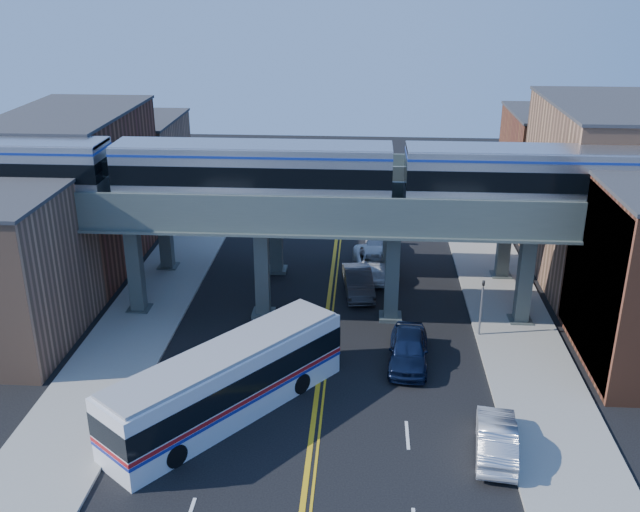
# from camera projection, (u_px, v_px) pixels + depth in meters

# --- Properties ---
(ground) EXTENTS (120.00, 120.00, 0.00)m
(ground) POSITION_uv_depth(u_px,v_px,m) (318.00, 386.00, 37.48)
(ground) COLOR black
(ground) RESTS_ON ground
(sidewalk_west) EXTENTS (5.00, 70.00, 0.16)m
(sidewalk_west) POSITION_uv_depth(u_px,v_px,m) (156.00, 297.00, 47.40)
(sidewalk_west) COLOR gray
(sidewalk_west) RESTS_ON ground
(sidewalk_east) EXTENTS (5.00, 70.00, 0.16)m
(sidewalk_east) POSITION_uv_depth(u_px,v_px,m) (506.00, 307.00, 46.00)
(sidewalk_east) COLOR gray
(sidewalk_east) RESTS_ON ground
(building_west_a) EXTENTS (8.00, 10.00, 9.00)m
(building_west_a) POSITION_uv_depth(u_px,v_px,m) (0.00, 268.00, 40.62)
(building_west_a) COLOR #9C6F50
(building_west_a) RESTS_ON ground
(building_west_b) EXTENTS (8.00, 14.00, 11.00)m
(building_west_b) POSITION_uv_depth(u_px,v_px,m) (77.00, 191.00, 51.34)
(building_west_b) COLOR brown
(building_west_b) RESTS_ON ground
(building_west_c) EXTENTS (8.00, 10.00, 8.00)m
(building_west_c) POSITION_uv_depth(u_px,v_px,m) (135.00, 165.00, 63.93)
(building_west_c) COLOR #9C6F50
(building_west_c) RESTS_ON ground
(building_east_b) EXTENTS (8.00, 14.00, 12.00)m
(building_east_b) POSITION_uv_depth(u_px,v_px,m) (602.00, 194.00, 48.89)
(building_east_b) COLOR #9C6F50
(building_east_b) RESTS_ON ground
(building_east_c) EXTENTS (8.00, 10.00, 9.00)m
(building_east_c) POSITION_uv_depth(u_px,v_px,m) (554.00, 166.00, 61.48)
(building_east_c) COLOR brown
(building_east_c) RESTS_ON ground
(mural_panel) EXTENTS (0.10, 9.50, 9.50)m
(mural_panel) POSITION_uv_depth(u_px,v_px,m) (591.00, 280.00, 38.51)
(mural_panel) COLOR teal
(mural_panel) RESTS_ON ground
(elevated_viaduct_near) EXTENTS (52.00, 3.60, 7.40)m
(elevated_viaduct_near) POSITION_uv_depth(u_px,v_px,m) (327.00, 220.00, 42.45)
(elevated_viaduct_near) COLOR #475250
(elevated_viaduct_near) RESTS_ON ground
(elevated_viaduct_far) EXTENTS (52.00, 3.60, 7.40)m
(elevated_viaduct_far) POSITION_uv_depth(u_px,v_px,m) (333.00, 186.00, 48.92)
(elevated_viaduct_far) COLOR #475250
(elevated_viaduct_far) RESTS_ON ground
(transit_train) EXTENTS (50.06, 3.14, 3.66)m
(transit_train) POSITION_uv_depth(u_px,v_px,m) (253.00, 171.00, 41.62)
(transit_train) COLOR black
(transit_train) RESTS_ON elevated_viaduct_near
(stop_sign) EXTENTS (0.76, 0.09, 2.63)m
(stop_sign) POSITION_uv_depth(u_px,v_px,m) (327.00, 329.00, 39.58)
(stop_sign) COLOR slate
(stop_sign) RESTS_ON ground
(traffic_signal) EXTENTS (0.15, 0.18, 4.10)m
(traffic_signal) POSITION_uv_depth(u_px,v_px,m) (482.00, 302.00, 41.60)
(traffic_signal) COLOR slate
(traffic_signal) RESTS_ON ground
(transit_bus) EXTENTS (10.58, 12.20, 3.42)m
(transit_bus) POSITION_uv_depth(u_px,v_px,m) (228.00, 382.00, 34.51)
(transit_bus) COLOR silver
(transit_bus) RESTS_ON ground
(car_lane_a) EXTENTS (2.51, 5.44, 1.81)m
(car_lane_a) POSITION_uv_depth(u_px,v_px,m) (408.00, 349.00, 39.26)
(car_lane_a) COLOR black
(car_lane_a) RESTS_ON ground
(car_lane_b) EXTENTS (2.42, 5.30, 1.69)m
(car_lane_b) POSITION_uv_depth(u_px,v_px,m) (358.00, 282.00, 47.78)
(car_lane_b) COLOR #343437
(car_lane_b) RESTS_ON ground
(car_lane_c) EXTENTS (3.47, 6.41, 1.71)m
(car_lane_c) POSITION_uv_depth(u_px,v_px,m) (376.00, 263.00, 50.89)
(car_lane_c) COLOR white
(car_lane_c) RESTS_ON ground
(car_lane_d) EXTENTS (2.58, 5.47, 1.54)m
(car_lane_d) POSITION_uv_depth(u_px,v_px,m) (378.00, 247.00, 53.94)
(car_lane_d) COLOR silver
(car_lane_d) RESTS_ON ground
(car_parked_curb) EXTENTS (2.37, 5.13, 1.63)m
(car_parked_curb) POSITION_uv_depth(u_px,v_px,m) (496.00, 438.00, 31.96)
(car_parked_curb) COLOR #B6B7BB
(car_parked_curb) RESTS_ON ground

